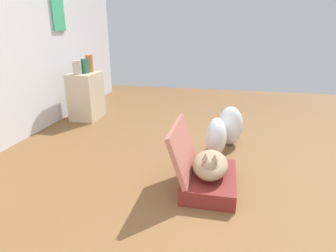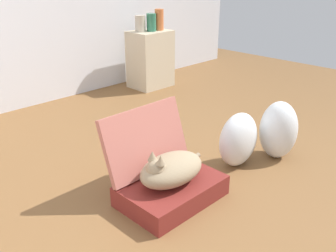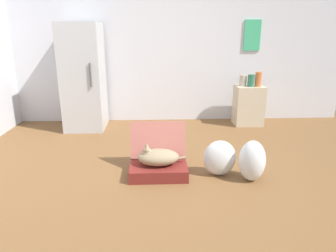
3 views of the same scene
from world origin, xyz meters
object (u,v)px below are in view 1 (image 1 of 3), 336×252
object	(u,v)px
cat	(210,164)
vase_short	(89,63)
vase_tall	(77,67)
suitcase_base	(209,181)
plastic_bag_clear	(230,126)
side_table	(86,96)
plastic_bag_white	(216,137)
vase_round	(85,66)

from	to	relation	value
cat	vase_short	world-z (taller)	vase_short
cat	vase_tall	distance (m)	2.42
suitcase_base	plastic_bag_clear	distance (m)	0.99
side_table	plastic_bag_white	bearing A→B (deg)	-115.00
vase_short	cat	bearing A→B (deg)	-132.26
vase_tall	vase_short	world-z (taller)	vase_short
vase_round	vase_tall	bearing A→B (deg)	152.84
cat	plastic_bag_white	xyz separation A→B (m)	(0.67, -0.02, -0.02)
plastic_bag_clear	side_table	distance (m)	2.09
suitcase_base	vase_round	bearing A→B (deg)	50.09
side_table	vase_round	size ratio (longest dim) A/B	3.34
suitcase_base	cat	bearing A→B (deg)	177.98
plastic_bag_white	vase_tall	size ratio (longest dim) A/B	2.21
plastic_bag_white	vase_short	distance (m)	2.16
vase_round	side_table	bearing A→B (deg)	90.00
vase_tall	vase_round	size ratio (longest dim) A/B	0.92
plastic_bag_white	vase_short	world-z (taller)	vase_short
cat	vase_tall	xyz separation A→B (m)	(1.43, 1.89, 0.52)
plastic_bag_white	vase_short	bearing A→B (deg)	61.73
cat	plastic_bag_clear	bearing A→B (deg)	-8.75
plastic_bag_white	side_table	size ratio (longest dim) A/B	0.61
side_table	vase_short	bearing A→B (deg)	-17.35
plastic_bag_clear	vase_short	xyz separation A→B (m)	(0.68, 1.97, 0.55)
vase_tall	side_table	bearing A→B (deg)	-14.93
plastic_bag_white	suitcase_base	bearing A→B (deg)	178.65
vase_short	vase_round	xyz separation A→B (m)	(-0.11, 0.01, -0.02)
vase_short	plastic_bag_white	bearing A→B (deg)	-118.27
vase_short	vase_round	distance (m)	0.12
suitcase_base	plastic_bag_clear	xyz separation A→B (m)	(0.97, -0.15, 0.15)
plastic_bag_clear	vase_tall	xyz separation A→B (m)	(0.45, 2.04, 0.52)
suitcase_base	cat	size ratio (longest dim) A/B	1.18
plastic_bag_clear	vase_short	world-z (taller)	vase_short
suitcase_base	cat	distance (m)	0.15
suitcase_base	vase_short	distance (m)	2.55
cat	vase_short	xyz separation A→B (m)	(1.66, 1.82, 0.55)
plastic_bag_white	plastic_bag_clear	size ratio (longest dim) A/B	0.90
vase_tall	suitcase_base	bearing A→B (deg)	-126.87
suitcase_base	vase_round	world-z (taller)	vase_round
suitcase_base	vase_short	world-z (taller)	vase_short
suitcase_base	plastic_bag_white	bearing A→B (deg)	-1.35
vase_tall	vase_round	xyz separation A→B (m)	(0.11, -0.06, 0.01)
cat	plastic_bag_clear	size ratio (longest dim) A/B	1.19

